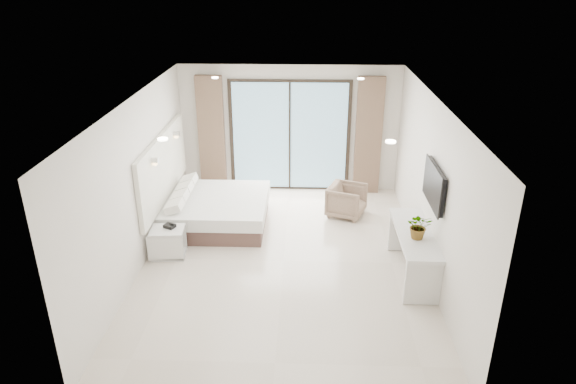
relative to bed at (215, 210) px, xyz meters
name	(u,v)px	position (x,y,z in m)	size (l,w,h in m)	color
ground	(284,261)	(1.35, -1.30, -0.28)	(6.20, 6.20, 0.00)	beige
room_shell	(274,153)	(1.15, -0.42, 1.30)	(4.62, 6.22, 2.72)	silver
bed	(215,210)	(0.00, 0.00, 0.00)	(1.91, 1.82, 0.67)	brown
nightstand	(168,242)	(-0.59, -1.20, -0.03)	(0.58, 0.49, 0.50)	silver
phone	(170,226)	(-0.56, -1.14, 0.25)	(0.18, 0.14, 0.06)	black
console_desk	(414,243)	(3.39, -1.65, 0.29)	(0.54, 1.72, 0.77)	silver
plant	(419,229)	(3.39, -1.85, 0.65)	(0.36, 0.41, 0.32)	#33662D
armchair	(347,199)	(2.51, 0.48, 0.06)	(0.67, 0.63, 0.69)	#937260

